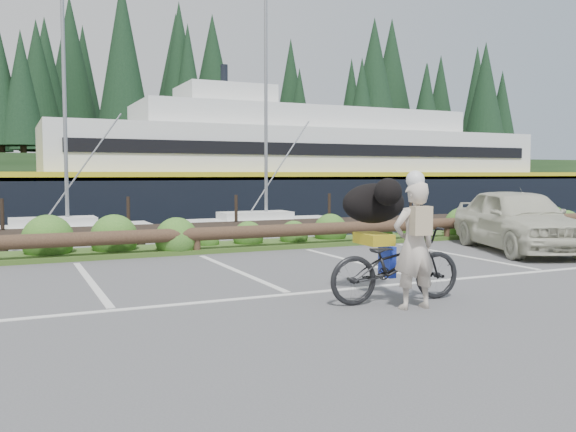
# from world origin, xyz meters

# --- Properties ---
(ground) EXTENTS (72.00, 72.00, 0.00)m
(ground) POSITION_xyz_m (0.00, 0.00, 0.00)
(ground) COLOR #4D4D4F
(harbor_backdrop) EXTENTS (170.00, 160.00, 30.00)m
(harbor_backdrop) POSITION_xyz_m (0.39, 78.47, -0.00)
(harbor_backdrop) COLOR #172437
(harbor_backdrop) RESTS_ON ground
(vegetation_strip) EXTENTS (34.00, 1.60, 0.10)m
(vegetation_strip) POSITION_xyz_m (0.00, 5.30, 0.05)
(vegetation_strip) COLOR #3D5B21
(vegetation_strip) RESTS_ON ground
(log_rail) EXTENTS (32.00, 0.30, 0.60)m
(log_rail) POSITION_xyz_m (0.00, 4.60, 0.00)
(log_rail) COLOR #443021
(log_rail) RESTS_ON ground
(bicycle) EXTENTS (2.06, 0.84, 1.06)m
(bicycle) POSITION_xyz_m (1.11, -1.48, 0.53)
(bicycle) COLOR black
(bicycle) RESTS_ON ground
(cyclist) EXTENTS (0.65, 0.45, 1.70)m
(cyclist) POSITION_xyz_m (1.08, -1.95, 0.85)
(cyclist) COLOR beige
(cyclist) RESTS_ON ground
(dog) EXTENTS (0.58, 1.07, 0.60)m
(dog) POSITION_xyz_m (1.16, -0.83, 1.36)
(dog) COLOR black
(dog) RESTS_ON bicycle
(parked_car) EXTENTS (3.11, 4.68, 1.48)m
(parked_car) POSITION_xyz_m (6.95, 2.03, 0.74)
(parked_car) COLOR beige
(parked_car) RESTS_ON ground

